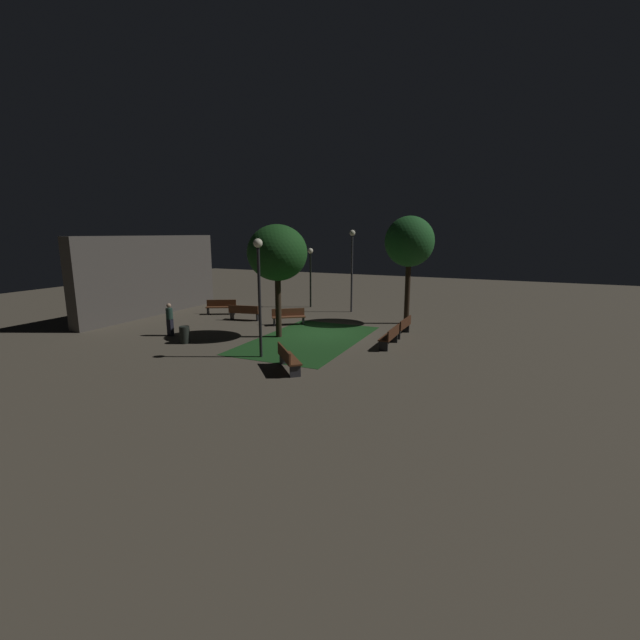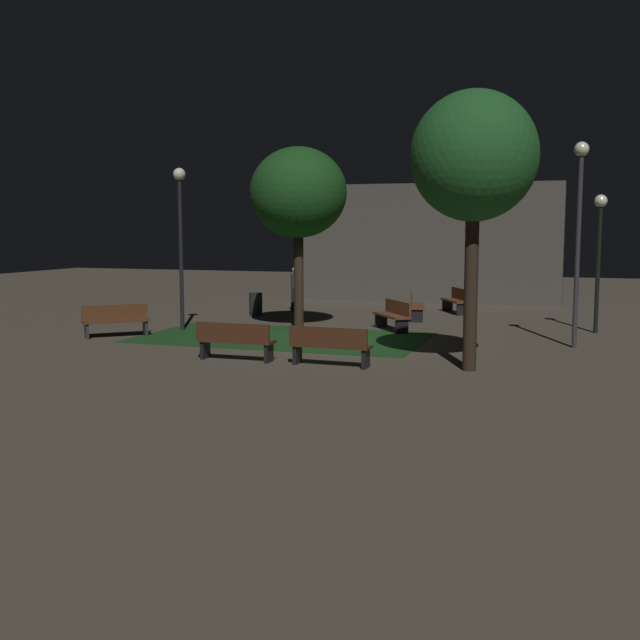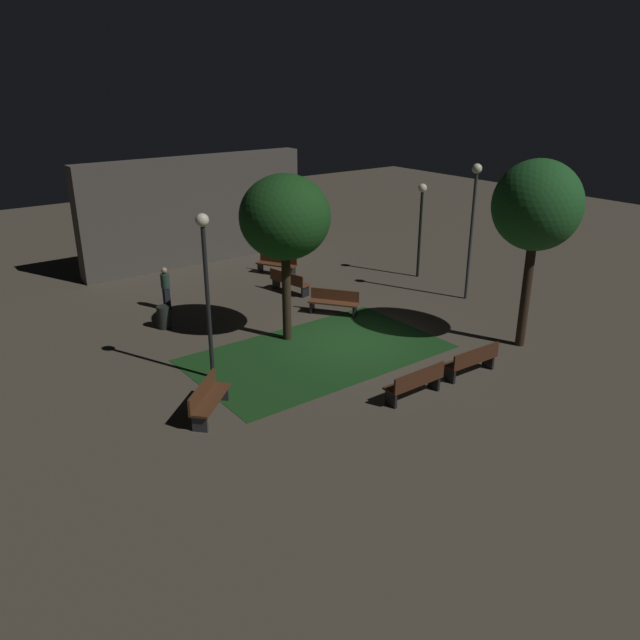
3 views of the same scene
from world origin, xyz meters
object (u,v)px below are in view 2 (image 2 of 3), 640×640
(bench_front_right, at_px, (330,345))
(tree_left_canopy, at_px, (474,158))
(bench_corner, at_px, (394,314))
(bench_path_side, at_px, (116,320))
(bench_front_left, at_px, (415,305))
(tree_near_wall, at_px, (298,193))
(bench_by_lamp, at_px, (235,340))
(trash_bin, at_px, (256,304))
(bench_near_trees, at_px, (457,300))
(lamp_post_path_center, at_px, (579,211))
(lamp_post_plaza_east, at_px, (180,221))
(lamp_post_plaza_west, at_px, (599,238))
(pedestrian, at_px, (295,288))

(bench_front_right, bearing_deg, tree_left_canopy, 9.78)
(bench_front_right, distance_m, bench_corner, 6.30)
(bench_path_side, bearing_deg, bench_front_left, 43.45)
(bench_path_side, xyz_separation_m, tree_near_wall, (4.37, 2.87, 3.53))
(bench_by_lamp, distance_m, bench_corner, 6.68)
(bench_by_lamp, xyz_separation_m, bench_path_side, (-4.82, 2.53, 0.00))
(bench_corner, height_order, trash_bin, bench_corner)
(bench_front_left, height_order, bench_near_trees, same)
(bench_by_lamp, bearing_deg, lamp_post_path_center, 31.81)
(trash_bin, bearing_deg, bench_path_side, -104.10)
(bench_by_lamp, relative_size, lamp_post_plaza_east, 0.38)
(bench_front_right, relative_size, lamp_post_plaza_west, 0.46)
(bench_by_lamp, distance_m, pedestrian, 10.65)
(bench_front_right, bearing_deg, bench_front_left, 90.24)
(bench_near_trees, distance_m, tree_near_wall, 8.03)
(pedestrian, bearing_deg, lamp_post_path_center, -30.93)
(lamp_post_path_center, bearing_deg, tree_near_wall, 173.60)
(bench_front_left, relative_size, lamp_post_path_center, 0.36)
(lamp_post_path_center, height_order, lamp_post_plaza_east, lamp_post_path_center)
(bench_front_right, xyz_separation_m, lamp_post_plaza_west, (5.58, 7.67, 2.26))
(trash_bin, distance_m, pedestrian, 1.90)
(bench_front_left, bearing_deg, lamp_post_plaza_west, -15.29)
(bench_front_right, distance_m, lamp_post_plaza_west, 9.76)
(bench_corner, distance_m, pedestrian, 6.16)
(bench_near_trees, bearing_deg, bench_corner, -101.12)
(bench_corner, height_order, tree_left_canopy, tree_left_canopy)
(lamp_post_plaza_east, distance_m, lamp_post_plaza_west, 12.07)
(bench_near_trees, relative_size, tree_near_wall, 0.34)
(bench_front_right, bearing_deg, lamp_post_plaza_west, 53.95)
(pedestrian, bearing_deg, bench_path_side, -107.00)
(bench_by_lamp, bearing_deg, trash_bin, 110.51)
(lamp_post_path_center, height_order, lamp_post_plaza_west, lamp_post_path_center)
(bench_front_right, relative_size, trash_bin, 2.32)
(bench_path_side, xyz_separation_m, trash_bin, (1.55, 6.19, -0.09))
(bench_front_left, distance_m, trash_bin, 5.52)
(bench_front_right, height_order, bench_corner, same)
(bench_front_left, relative_size, pedestrian, 1.15)
(tree_near_wall, height_order, pedestrian, tree_near_wall)
(bench_near_trees, height_order, trash_bin, bench_near_trees)
(bench_by_lamp, xyz_separation_m, lamp_post_plaza_east, (-3.73, 4.35, 2.72))
(bench_near_trees, distance_m, pedestrian, 5.81)
(tree_near_wall, distance_m, lamp_post_plaza_east, 3.54)
(lamp_post_plaza_west, relative_size, trash_bin, 5.06)
(lamp_post_plaza_west, bearing_deg, lamp_post_path_center, -99.92)
(bench_by_lamp, distance_m, bench_path_side, 5.44)
(bench_front_right, xyz_separation_m, pedestrian, (-4.69, 10.36, 0.37))
(bench_near_trees, bearing_deg, bench_by_lamp, -105.62)
(bench_path_side, relative_size, bench_front_left, 0.89)
(bench_corner, xyz_separation_m, lamp_post_path_center, (5.11, -1.77, 2.94))
(bench_by_lamp, height_order, bench_front_right, same)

